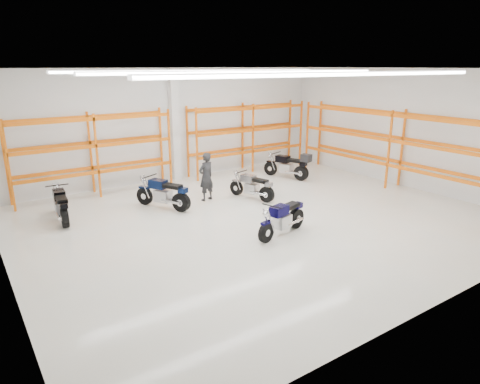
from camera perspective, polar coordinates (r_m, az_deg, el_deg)
ground at (r=13.36m, az=2.70°, el=-3.56°), size 14.00×14.00×0.00m
room_shell at (r=12.64m, az=2.83°, el=10.59°), size 14.02×12.02×4.51m
motorcycle_main at (r=12.07m, az=5.87°, el=-3.54°), size 1.97×0.78×0.98m
motorcycle_back_a at (r=14.12m, az=-22.74°, el=-1.75°), size 0.68×2.05×1.01m
motorcycle_back_b at (r=14.35m, az=-10.01°, el=-0.29°), size 1.13×1.98×1.06m
motorcycle_back_c at (r=15.17m, az=1.78°, el=0.66°), size 0.79×1.87×0.94m
motorcycle_back_d at (r=18.06m, az=6.64°, el=3.47°), size 1.04×2.13×1.13m
standing_man at (r=14.98m, az=-4.54°, el=2.06°), size 0.70×0.55×1.71m
structural_column at (r=17.70m, az=-8.74°, el=8.76°), size 0.32×0.32×4.50m
pallet_racking_back_left at (r=16.28m, az=-19.00°, el=5.73°), size 5.67×0.87×3.00m
pallet_racking_back_right at (r=19.19m, az=1.03°, el=8.14°), size 5.67×0.87×3.00m
pallet_racking_side at (r=17.48m, az=20.12°, el=6.40°), size 0.87×9.07×3.00m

